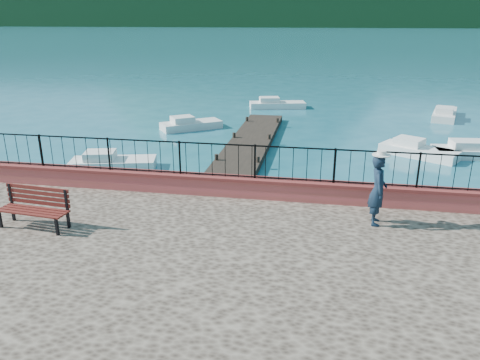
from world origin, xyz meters
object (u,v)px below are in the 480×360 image
(boat_5, at_px, (445,112))
(boat_0, at_px, (113,160))
(boat_3, at_px, (191,122))
(boat_1, at_px, (420,148))
(park_bench, at_px, (35,216))
(boat_4, at_px, (277,102))
(person, at_px, (378,190))

(boat_5, bearing_deg, boat_0, 145.35)
(boat_3, bearing_deg, boat_5, -14.64)
(boat_1, relative_size, boat_3, 1.01)
(boat_3, relative_size, boat_5, 0.84)
(park_bench, xyz_separation_m, boat_4, (3.60, 23.35, -1.10))
(boat_5, bearing_deg, park_bench, 161.81)
(boat_0, xyz_separation_m, boat_4, (5.42, 15.15, 0.00))
(park_bench, height_order, boat_1, park_bench)
(boat_3, bearing_deg, boat_4, 24.18)
(park_bench, height_order, boat_4, park_bench)
(boat_4, bearing_deg, boat_3, -133.57)
(boat_1, xyz_separation_m, boat_5, (3.16, 9.41, 0.00))
(park_bench, bearing_deg, boat_5, 62.07)
(boat_0, height_order, boat_5, same)
(person, relative_size, boat_0, 0.51)
(park_bench, xyz_separation_m, boat_3, (-0.60, 15.97, -1.10))
(boat_0, bearing_deg, boat_5, 25.97)
(person, height_order, boat_5, person)
(person, distance_m, boat_5, 21.19)
(park_bench, relative_size, boat_0, 0.52)
(person, xyz_separation_m, boat_4, (-4.67, 21.63, -1.69))
(boat_3, height_order, boat_5, same)
(boat_4, height_order, boat_5, same)
(boat_1, bearing_deg, boat_4, 156.87)
(park_bench, height_order, boat_3, park_bench)
(person, height_order, boat_1, person)
(person, xyz_separation_m, boat_0, (-10.09, 6.49, -1.69))
(boat_0, relative_size, boat_5, 0.87)
(person, bearing_deg, boat_1, -14.81)
(boat_0, bearing_deg, boat_3, 67.01)
(park_bench, relative_size, boat_4, 0.47)
(boat_3, bearing_deg, park_bench, -123.98)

